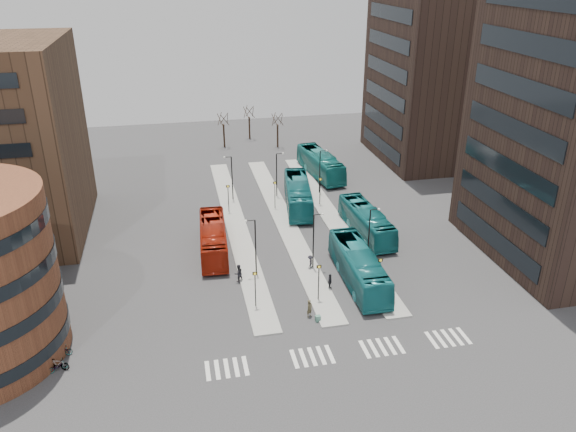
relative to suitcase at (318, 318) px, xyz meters
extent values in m
plane|color=#2F2F31|center=(-0.70, -8.69, -0.28)|extent=(160.00, 160.00, 0.00)
cube|color=gray|center=(-4.70, 21.31, -0.21)|extent=(2.50, 45.00, 0.15)
cube|color=gray|center=(1.30, 21.31, -0.21)|extent=(2.50, 45.00, 0.15)
cube|color=gray|center=(7.30, 21.31, -0.21)|extent=(2.50, 45.00, 0.15)
cube|color=navy|center=(0.00, 0.00, 0.00)|extent=(0.49, 0.40, 0.57)
imported|color=#9C1D0C|center=(-7.92, 15.23, 1.36)|extent=(3.43, 11.96, 3.29)
imported|color=#166B71|center=(5.65, 5.73, 1.46)|extent=(3.15, 12.59, 3.49)
imported|color=#146268|center=(3.97, 25.43, 1.49)|extent=(4.91, 13.04, 3.55)
imported|color=#15696D|center=(10.01, 15.89, 1.36)|extent=(3.45, 11.95, 3.29)
imported|color=#156C6A|center=(9.88, 36.26, 1.50)|extent=(4.50, 13.09, 3.57)
imported|color=#49422B|center=(-0.56, 0.87, 0.58)|extent=(0.75, 0.71, 1.73)
imported|color=black|center=(-6.05, 8.28, 0.65)|extent=(1.12, 1.02, 1.88)
imported|color=black|center=(2.52, 5.01, 0.54)|extent=(0.67, 1.04, 1.65)
imported|color=black|center=(1.61, 9.33, 0.48)|extent=(0.81, 1.10, 1.52)
imported|color=gray|center=(-21.70, -2.24, 0.13)|extent=(1.66, 1.16, 0.83)
imported|color=gray|center=(-21.70, -2.16, 0.26)|extent=(1.89, 0.92, 1.09)
imported|color=gray|center=(-21.70, -0.52, 0.17)|extent=(1.84, 1.10, 0.92)
cube|color=silver|center=(-10.20, -4.69, -0.28)|extent=(0.35, 2.40, 0.01)
cube|color=silver|center=(-9.45, -4.69, -0.28)|extent=(0.35, 2.40, 0.01)
cube|color=silver|center=(-8.70, -4.69, -0.28)|extent=(0.35, 2.40, 0.01)
cube|color=silver|center=(-7.95, -4.69, -0.28)|extent=(0.35, 2.40, 0.01)
cube|color=silver|center=(-7.20, -4.69, -0.28)|extent=(0.35, 2.40, 0.01)
cube|color=silver|center=(-3.20, -4.69, -0.28)|extent=(0.35, 2.40, 0.01)
cube|color=silver|center=(-2.45, -4.69, -0.28)|extent=(0.35, 2.40, 0.01)
cube|color=silver|center=(-1.70, -4.69, -0.28)|extent=(0.35, 2.40, 0.01)
cube|color=silver|center=(-0.95, -4.69, -0.28)|extent=(0.35, 2.40, 0.01)
cube|color=silver|center=(-0.20, -4.69, -0.28)|extent=(0.35, 2.40, 0.01)
cube|color=silver|center=(2.80, -4.69, -0.28)|extent=(0.35, 2.40, 0.01)
cube|color=silver|center=(3.55, -4.69, -0.28)|extent=(0.35, 2.40, 0.01)
cube|color=silver|center=(4.30, -4.69, -0.28)|extent=(0.35, 2.40, 0.01)
cube|color=silver|center=(5.05, -4.69, -0.28)|extent=(0.35, 2.40, 0.01)
cube|color=silver|center=(5.80, -4.69, -0.28)|extent=(0.35, 2.40, 0.01)
cube|color=silver|center=(8.80, -4.69, -0.28)|extent=(0.35, 2.40, 0.01)
cube|color=silver|center=(9.55, -4.69, -0.28)|extent=(0.35, 2.40, 0.01)
cube|color=silver|center=(10.30, -4.69, -0.28)|extent=(0.35, 2.40, 0.01)
cube|color=silver|center=(11.05, -4.69, -0.28)|extent=(0.35, 2.40, 0.01)
cube|color=silver|center=(11.80, -4.69, -0.28)|extent=(0.35, 2.40, 0.01)
cube|color=black|center=(21.24, 7.31, 2.22)|extent=(0.12, 16.00, 2.00)
cube|color=black|center=(21.24, 7.31, 6.22)|extent=(0.12, 16.00, 2.00)
cube|color=black|center=(21.24, 7.31, 10.22)|extent=(0.12, 16.00, 2.00)
cube|color=black|center=(21.24, 7.31, 14.22)|extent=(0.12, 16.00, 2.00)
cube|color=black|center=(21.24, 7.31, 18.22)|extent=(0.12, 16.00, 2.00)
cube|color=black|center=(21.24, 7.31, 22.22)|extent=(0.12, 16.00, 2.00)
cube|color=#2F211A|center=(31.30, 41.31, 14.72)|extent=(20.00, 20.00, 30.00)
cube|color=black|center=(21.24, 41.31, 2.22)|extent=(0.12, 16.00, 2.00)
cube|color=black|center=(21.24, 41.31, 6.22)|extent=(0.12, 16.00, 2.00)
cube|color=black|center=(21.24, 41.31, 10.22)|extent=(0.12, 16.00, 2.00)
cube|color=black|center=(21.24, 41.31, 14.22)|extent=(0.12, 16.00, 2.00)
cube|color=black|center=(21.24, 41.31, 18.22)|extent=(0.12, 16.00, 2.00)
cube|color=black|center=(21.24, 41.31, 22.22)|extent=(0.12, 16.00, 2.00)
cylinder|color=black|center=(-5.10, 3.31, 1.62)|extent=(0.10, 0.10, 3.50)
cube|color=black|center=(-5.10, 3.31, 3.37)|extent=(0.45, 0.10, 0.30)
cube|color=yellow|center=(-5.10, 3.25, 3.37)|extent=(0.20, 0.02, 0.20)
cylinder|color=black|center=(-5.10, 25.31, 1.62)|extent=(0.10, 0.10, 3.50)
cube|color=black|center=(-5.10, 25.31, 3.37)|extent=(0.45, 0.10, 0.30)
cube|color=yellow|center=(-5.10, 25.25, 3.37)|extent=(0.20, 0.02, 0.20)
cylinder|color=black|center=(0.90, 3.31, 1.62)|extent=(0.10, 0.10, 3.50)
cube|color=black|center=(0.90, 3.31, 3.37)|extent=(0.45, 0.10, 0.30)
cube|color=yellow|center=(0.90, 3.25, 3.37)|extent=(0.20, 0.02, 0.20)
cylinder|color=black|center=(0.90, 25.31, 1.62)|extent=(0.10, 0.10, 3.50)
cube|color=black|center=(0.90, 25.31, 3.37)|extent=(0.45, 0.10, 0.30)
cube|color=yellow|center=(0.90, 25.25, 3.37)|extent=(0.20, 0.02, 0.20)
cylinder|color=black|center=(6.90, 3.31, 1.62)|extent=(0.10, 0.10, 3.50)
cube|color=black|center=(6.90, 3.31, 3.37)|extent=(0.45, 0.10, 0.30)
cube|color=yellow|center=(6.90, 3.25, 3.37)|extent=(0.20, 0.02, 0.20)
cylinder|color=black|center=(6.90, 25.31, 1.62)|extent=(0.10, 0.10, 3.50)
cube|color=black|center=(6.90, 25.31, 3.37)|extent=(0.45, 0.10, 0.30)
cube|color=yellow|center=(6.90, 25.25, 3.37)|extent=(0.20, 0.02, 0.20)
cylinder|color=black|center=(-4.10, 9.31, 2.87)|extent=(0.14, 0.14, 6.00)
cylinder|color=black|center=(-4.55, 9.31, 5.87)|extent=(0.90, 0.08, 0.08)
sphere|color=silver|center=(-5.00, 9.31, 5.87)|extent=(0.24, 0.24, 0.24)
cylinder|color=black|center=(-4.10, 29.31, 2.87)|extent=(0.14, 0.14, 6.00)
cylinder|color=black|center=(-4.55, 29.31, 5.87)|extent=(0.90, 0.08, 0.08)
sphere|color=silver|center=(-5.00, 29.31, 5.87)|extent=(0.24, 0.24, 0.24)
cylinder|color=black|center=(1.90, 9.31, 2.87)|extent=(0.14, 0.14, 6.00)
cylinder|color=black|center=(2.35, 9.31, 5.87)|extent=(0.90, 0.08, 0.08)
sphere|color=silver|center=(2.80, 9.31, 5.87)|extent=(0.24, 0.24, 0.24)
cylinder|color=black|center=(1.90, 29.31, 2.87)|extent=(0.14, 0.14, 6.00)
cylinder|color=black|center=(2.35, 29.31, 5.87)|extent=(0.90, 0.08, 0.08)
sphere|color=silver|center=(2.80, 29.31, 5.87)|extent=(0.24, 0.24, 0.24)
cylinder|color=black|center=(7.90, 9.31, 2.87)|extent=(0.14, 0.14, 6.00)
cylinder|color=black|center=(8.35, 9.31, 5.87)|extent=(0.90, 0.08, 0.08)
sphere|color=silver|center=(8.80, 9.31, 5.87)|extent=(0.24, 0.24, 0.24)
cylinder|color=black|center=(7.90, 29.31, 2.87)|extent=(0.14, 0.14, 6.00)
cylinder|color=black|center=(8.35, 29.31, 5.87)|extent=(0.90, 0.08, 0.08)
sphere|color=silver|center=(8.80, 29.31, 5.87)|extent=(0.24, 0.24, 0.24)
cylinder|color=black|center=(-2.70, 53.31, 1.72)|extent=(0.30, 0.30, 4.00)
cylinder|color=black|center=(-2.00, 53.31, 4.62)|extent=(0.10, 1.56, 1.95)
cylinder|color=black|center=(-2.48, 53.98, 4.62)|extent=(1.48, 0.59, 1.97)
cylinder|color=black|center=(-3.26, 53.72, 4.62)|extent=(0.90, 1.31, 1.99)
cylinder|color=black|center=(-3.26, 52.90, 4.62)|extent=(0.89, 1.31, 1.99)
cylinder|color=black|center=(-2.48, 52.64, 4.62)|extent=(1.48, 0.58, 1.97)
cylinder|color=black|center=(2.30, 57.31, 1.72)|extent=(0.30, 0.30, 4.00)
cylinder|color=black|center=(3.00, 57.31, 4.62)|extent=(0.10, 1.56, 1.95)
cylinder|color=black|center=(2.52, 57.98, 4.62)|extent=(1.48, 0.59, 1.97)
cylinder|color=black|center=(1.74, 57.72, 4.62)|extent=(0.90, 1.31, 1.99)
cylinder|color=black|center=(1.74, 56.90, 4.62)|extent=(0.89, 1.31, 1.99)
cylinder|color=black|center=(2.52, 56.64, 4.62)|extent=(1.48, 0.58, 1.97)
cylinder|color=black|center=(6.30, 51.31, 1.72)|extent=(0.30, 0.30, 4.00)
cylinder|color=black|center=(7.00, 51.31, 4.62)|extent=(0.10, 1.56, 1.95)
cylinder|color=black|center=(6.52, 51.98, 4.62)|extent=(1.48, 0.59, 1.97)
cylinder|color=black|center=(5.74, 51.72, 4.62)|extent=(0.90, 1.31, 1.99)
cylinder|color=black|center=(5.74, 50.90, 4.62)|extent=(0.89, 1.31, 1.99)
cylinder|color=black|center=(6.52, 50.64, 4.62)|extent=(1.48, 0.58, 1.97)
camera|label=1|loc=(-11.27, -40.35, 29.16)|focal=35.00mm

